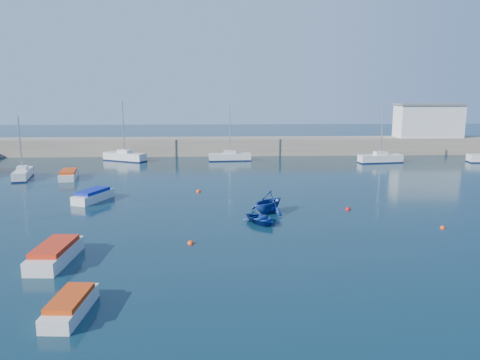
{
  "coord_description": "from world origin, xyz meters",
  "views": [
    {
      "loc": [
        -2.98,
        -27.02,
        10.1
      ],
      "look_at": [
        -1.12,
        16.59,
        1.6
      ],
      "focal_mm": 35.0,
      "sensor_mm": 36.0,
      "label": 1
    }
  ],
  "objects_px": {
    "motorboat_1": "(93,196)",
    "motorboat_2": "(69,174)",
    "harbor_office": "(428,121)",
    "sailboat_3": "(23,174)",
    "motorboat_3": "(70,305)",
    "dinghy_center": "(261,219)",
    "sailboat_6": "(230,157)",
    "dinghy_left": "(268,202)",
    "sailboat_7": "(380,158)",
    "motorboat_0": "(55,253)",
    "sailboat_5": "(125,156)"
  },
  "relations": [
    {
      "from": "motorboat_2",
      "to": "dinghy_left",
      "type": "height_order",
      "value": "dinghy_left"
    },
    {
      "from": "sailboat_5",
      "to": "motorboat_3",
      "type": "relative_size",
      "value": 2.12
    },
    {
      "from": "sailboat_6",
      "to": "motorboat_1",
      "type": "distance_m",
      "value": 27.47
    },
    {
      "from": "motorboat_1",
      "to": "dinghy_left",
      "type": "distance_m",
      "value": 16.38
    },
    {
      "from": "sailboat_6",
      "to": "motorboat_2",
      "type": "relative_size",
      "value": 1.57
    },
    {
      "from": "sailboat_6",
      "to": "sailboat_3",
      "type": "bearing_deg",
      "value": 114.05
    },
    {
      "from": "harbor_office",
      "to": "motorboat_1",
      "type": "bearing_deg",
      "value": -145.53
    },
    {
      "from": "harbor_office",
      "to": "motorboat_0",
      "type": "distance_m",
      "value": 63.15
    },
    {
      "from": "motorboat_1",
      "to": "motorboat_2",
      "type": "relative_size",
      "value": 0.92
    },
    {
      "from": "sailboat_3",
      "to": "dinghy_left",
      "type": "xyz_separation_m",
      "value": [
        26.59,
        -16.28,
        0.36
      ]
    },
    {
      "from": "motorboat_0",
      "to": "motorboat_1",
      "type": "relative_size",
      "value": 1.1
    },
    {
      "from": "sailboat_5",
      "to": "motorboat_0",
      "type": "bearing_deg",
      "value": -147.56
    },
    {
      "from": "sailboat_7",
      "to": "dinghy_center",
      "type": "height_order",
      "value": "sailboat_7"
    },
    {
      "from": "motorboat_2",
      "to": "sailboat_6",
      "type": "bearing_deg",
      "value": 24.14
    },
    {
      "from": "harbor_office",
      "to": "dinghy_center",
      "type": "relative_size",
      "value": 3.18
    },
    {
      "from": "harbor_office",
      "to": "sailboat_3",
      "type": "relative_size",
      "value": 1.39
    },
    {
      "from": "sailboat_6",
      "to": "dinghy_center",
      "type": "bearing_deg",
      "value": 179.15
    },
    {
      "from": "dinghy_center",
      "to": "dinghy_left",
      "type": "distance_m",
      "value": 3.25
    },
    {
      "from": "harbor_office",
      "to": "dinghy_left",
      "type": "height_order",
      "value": "harbor_office"
    },
    {
      "from": "sailboat_5",
      "to": "harbor_office",
      "type": "bearing_deg",
      "value": -55.58
    },
    {
      "from": "motorboat_1",
      "to": "dinghy_center",
      "type": "bearing_deg",
      "value": -5.84
    },
    {
      "from": "sailboat_7",
      "to": "motorboat_3",
      "type": "xyz_separation_m",
      "value": [
        -29.24,
        -43.67,
        -0.18
      ]
    },
    {
      "from": "sailboat_6",
      "to": "motorboat_3",
      "type": "bearing_deg",
      "value": 166.02
    },
    {
      "from": "motorboat_3",
      "to": "dinghy_center",
      "type": "height_order",
      "value": "motorboat_3"
    },
    {
      "from": "dinghy_center",
      "to": "sailboat_7",
      "type": "bearing_deg",
      "value": 29.48
    },
    {
      "from": "dinghy_left",
      "to": "motorboat_3",
      "type": "bearing_deg",
      "value": -79.84
    },
    {
      "from": "sailboat_6",
      "to": "motorboat_1",
      "type": "bearing_deg",
      "value": 147.68
    },
    {
      "from": "harbor_office",
      "to": "dinghy_left",
      "type": "distance_m",
      "value": 46.09
    },
    {
      "from": "sailboat_3",
      "to": "sailboat_7",
      "type": "xyz_separation_m",
      "value": [
        45.02,
        10.01,
        0.04
      ]
    },
    {
      "from": "motorboat_1",
      "to": "dinghy_left",
      "type": "relative_size",
      "value": 1.3
    },
    {
      "from": "motorboat_1",
      "to": "motorboat_3",
      "type": "height_order",
      "value": "motorboat_1"
    },
    {
      "from": "sailboat_3",
      "to": "sailboat_6",
      "type": "xyz_separation_m",
      "value": [
        24.03,
        12.75,
        -0.0
      ]
    },
    {
      "from": "motorboat_3",
      "to": "sailboat_7",
      "type": "bearing_deg",
      "value": 60.12
    },
    {
      "from": "motorboat_3",
      "to": "dinghy_center",
      "type": "relative_size",
      "value": 1.28
    },
    {
      "from": "sailboat_6",
      "to": "harbor_office",
      "type": "bearing_deg",
      "value": -82.26
    },
    {
      "from": "motorboat_0",
      "to": "sailboat_7",
      "type": "bearing_deg",
      "value": 51.83
    },
    {
      "from": "sailboat_6",
      "to": "motorboat_0",
      "type": "bearing_deg",
      "value": 160.3
    },
    {
      "from": "sailboat_5",
      "to": "motorboat_1",
      "type": "height_order",
      "value": "sailboat_5"
    },
    {
      "from": "sailboat_6",
      "to": "dinghy_center",
      "type": "height_order",
      "value": "sailboat_6"
    },
    {
      "from": "harbor_office",
      "to": "motorboat_2",
      "type": "bearing_deg",
      "value": -158.95
    },
    {
      "from": "harbor_office",
      "to": "motorboat_3",
      "type": "xyz_separation_m",
      "value": [
        -39.86,
        -52.92,
        -4.67
      ]
    },
    {
      "from": "motorboat_1",
      "to": "motorboat_2",
      "type": "bearing_deg",
      "value": 139.39
    },
    {
      "from": "harbor_office",
      "to": "motorboat_1",
      "type": "distance_m",
      "value": 54.39
    },
    {
      "from": "sailboat_7",
      "to": "motorboat_0",
      "type": "bearing_deg",
      "value": 130.75
    },
    {
      "from": "sailboat_5",
      "to": "motorboat_1",
      "type": "distance_m",
      "value": 24.67
    },
    {
      "from": "sailboat_7",
      "to": "motorboat_3",
      "type": "distance_m",
      "value": 52.56
    },
    {
      "from": "sailboat_3",
      "to": "sailboat_5",
      "type": "xyz_separation_m",
      "value": [
        8.98,
        13.18,
        0.07
      ]
    },
    {
      "from": "sailboat_7",
      "to": "dinghy_center",
      "type": "distance_m",
      "value": 35.13
    },
    {
      "from": "sailboat_7",
      "to": "sailboat_5",
      "type": "bearing_deg",
      "value": 76.83
    },
    {
      "from": "sailboat_5",
      "to": "dinghy_center",
      "type": "bearing_deg",
      "value": -125.75
    }
  ]
}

